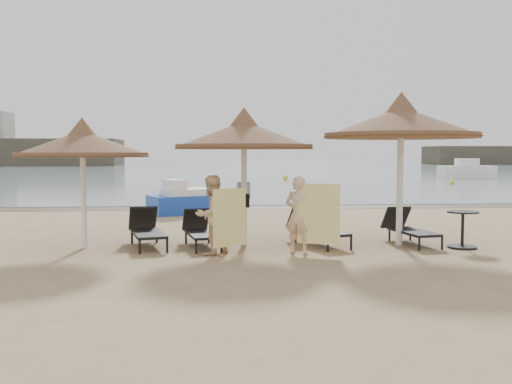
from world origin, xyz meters
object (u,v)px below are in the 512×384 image
at_px(palapa_left, 82,144).
at_px(side_table, 462,231).
at_px(palapa_center, 244,136).
at_px(lounger_far_right, 408,228).
at_px(lounger_near_left, 200,230).
at_px(person_right, 299,209).
at_px(lounger_far_left, 147,229).
at_px(palapa_right, 401,123).
at_px(lounger_near_right, 315,227).
at_px(pedal_boat, 186,201).
at_px(person_left, 211,209).

distance_m(palapa_left, side_table, 8.16).
bearing_deg(palapa_center, lounger_far_right, -0.97).
relative_size(lounger_near_left, person_right, 1.00).
xyz_separation_m(palapa_center, lounger_far_left, (-2.10, 0.05, -2.00)).
distance_m(palapa_left, lounger_near_left, 3.05).
height_order(palapa_center, palapa_right, palapa_right).
xyz_separation_m(palapa_left, lounger_near_right, (4.94, 0.14, -1.81)).
bearing_deg(palapa_center, lounger_near_left, -178.24).
bearing_deg(lounger_near_left, lounger_far_right, -11.76).
distance_m(lounger_near_left, person_right, 2.32).
relative_size(palapa_left, palapa_right, 0.83).
xyz_separation_m(palapa_left, palapa_right, (6.73, -0.15, 0.45)).
relative_size(lounger_far_left, pedal_boat, 0.69).
bearing_deg(person_right, lounger_near_right, -85.52).
distance_m(lounger_far_left, pedal_boat, 6.59).
bearing_deg(pedal_boat, palapa_center, -99.75).
relative_size(palapa_left, lounger_near_right, 1.42).
height_order(lounger_near_left, side_table, side_table).
bearing_deg(pedal_boat, person_right, -94.55).
relative_size(lounger_near_left, person_left, 0.99).
distance_m(palapa_right, lounger_near_left, 4.87).
relative_size(palapa_center, lounger_far_left, 1.58).
distance_m(palapa_center, palapa_right, 3.37).
xyz_separation_m(lounger_near_right, person_right, (-0.55, -1.15, 0.53)).
height_order(lounger_near_left, lounger_far_right, lounger_far_right).
bearing_deg(lounger_far_left, palapa_left, 174.04).
height_order(lounger_far_left, person_right, person_right).
bearing_deg(person_right, palapa_left, 17.04).
xyz_separation_m(palapa_center, lounger_near_right, (1.56, 0.02, -2.00)).
relative_size(palapa_left, lounger_far_right, 1.53).
distance_m(lounger_far_left, person_right, 3.37).
xyz_separation_m(lounger_far_left, lounger_near_left, (1.15, -0.08, -0.02)).
distance_m(lounger_near_right, person_right, 1.38).
bearing_deg(lounger_near_right, pedal_boat, 95.65).
height_order(palapa_right, person_left, palapa_right).
xyz_separation_m(palapa_center, person_right, (1.02, -1.13, -1.47)).
xyz_separation_m(lounger_near_right, pedal_boat, (-3.08, 6.60, 0.05)).
xyz_separation_m(lounger_far_left, lounger_near_right, (3.66, -0.03, 0.01)).
bearing_deg(person_right, lounger_far_right, -127.81).
height_order(lounger_near_left, pedal_boat, pedal_boat).
height_order(palapa_left, side_table, palapa_left).
distance_m(lounger_far_left, side_table, 6.70).
height_order(person_left, pedal_boat, person_left).
relative_size(palapa_center, person_left, 1.65).
relative_size(palapa_right, person_right, 1.86).
distance_m(palapa_right, lounger_far_right, 2.31).
height_order(lounger_far_right, pedal_boat, pedal_boat).
bearing_deg(palapa_left, palapa_center, 2.15).
distance_m(lounger_near_left, lounger_far_right, 4.58).
bearing_deg(palapa_center, side_table, -9.33).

